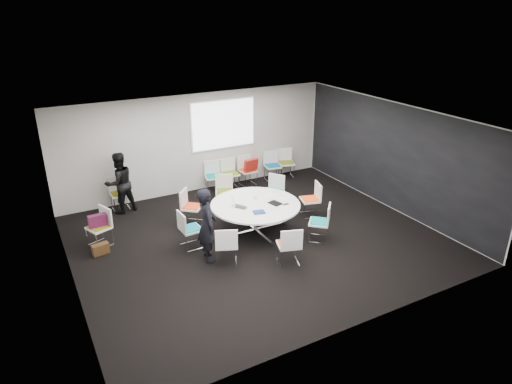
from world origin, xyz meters
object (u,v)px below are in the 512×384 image
laptop (241,206)px  maroon_bag (98,221)px  chair_back_b (230,179)px  chair_back_d (272,171)px  person_main (207,225)px  chair_person_back (120,200)px  brown_bag (101,249)px  chair_ring_e (191,236)px  chair_back_e (286,168)px  chair_back_c (248,176)px  chair_ring_d (192,213)px  conference_table (255,212)px  chair_spare_left (100,234)px  cup (255,197)px  chair_ring_c (225,198)px  person_back (119,183)px  chair_ring_f (227,252)px  chair_ring_h (319,229)px  chair_ring_b (274,198)px  chair_back_a (214,182)px  chair_ring_g (289,252)px  chair_ring_a (310,206)px

laptop → maroon_bag: bearing=40.8°
chair_back_b → laptop: (-1.03, -2.76, 0.47)m
chair_back_d → person_main: size_ratio=0.54×
chair_person_back → brown_bag: size_ratio=2.44×
chair_ring_e → chair_back_e: (4.24, 2.78, 0.00)m
brown_bag → chair_back_c: bearing=24.0°
chair_ring_d → chair_ring_e: bearing=18.7°
conference_table → chair_spare_left: bearing=162.1°
chair_ring_e → cup: bearing=94.5°
chair_ring_c → person_back: 2.73m
chair_ring_f → chair_back_c: 4.50m
conference_table → chair_back_e: 3.86m
chair_ring_h → chair_ring_d: bearing=88.3°
brown_bag → chair_ring_b: bearing=3.8°
chair_ring_e → maroon_bag: 2.09m
chair_back_a → brown_bag: 4.20m
chair_back_d → person_main: person_main is taller
chair_ring_g → chair_back_d: (2.18, 4.39, 0.00)m
chair_back_c → chair_ring_d: bearing=30.4°
chair_back_c → chair_back_b: bearing=-3.2°
maroon_bag → cup: bearing=-13.2°
person_back → brown_bag: bearing=49.2°
chair_ring_g → laptop: 1.72m
person_back → laptop: (2.17, -2.63, -0.06)m
chair_back_d → laptop: chair_back_d is taller
chair_ring_h → chair_ring_e: bearing=110.3°
chair_spare_left → person_main: person_main is taller
chair_back_b → chair_back_d: same height
laptop → person_main: bearing=89.9°
chair_back_e → chair_person_back: 5.15m
conference_table → chair_ring_e: chair_ring_e is taller
chair_spare_left → person_back: (0.85, 1.57, 0.53)m
chair_ring_f → chair_spare_left: 2.99m
brown_bag → chair_person_back: bearing=66.2°
chair_ring_e → cup: (1.75, 0.22, 0.50)m
chair_ring_d → person_back: person_back is taller
person_main → brown_bag: size_ratio=4.50×
chair_ring_e → chair_back_b: size_ratio=1.00×
chair_ring_g → laptop: chair_ring_g is taller
chair_ring_c → maroon_bag: bearing=32.6°
chair_ring_c → chair_back_b: bearing=-98.6°
chair_back_b → chair_ring_d: bearing=44.9°
chair_ring_d → chair_ring_g: bearing=62.9°
chair_back_c → chair_back_e: bearing=176.8°
chair_back_b → brown_bag: chair_back_b is taller
chair_ring_a → laptop: 2.08m
chair_ring_c → chair_ring_e: same height
chair_ring_f → chair_person_back: (-1.32, 3.79, 0.00)m
chair_ring_a → person_back: (-4.19, 2.54, 0.53)m
chair_back_b → chair_spare_left: size_ratio=1.00×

